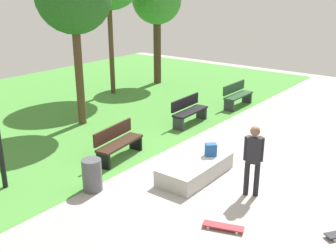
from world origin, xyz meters
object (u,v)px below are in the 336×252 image
(backpack_on_ledge, at_px, (211,150))
(trash_bin, at_px, (92,175))
(tree_tall_oak, at_px, (157,1))
(skater_performing_trick, at_px, (253,156))
(park_bench_near_path, at_px, (118,142))
(park_bench_center_lawn, at_px, (237,94))
(park_bench_far_left, at_px, (189,110))
(concrete_ledge, at_px, (195,169))
(skateboard_by_ledge, at_px, (223,226))

(backpack_on_ledge, bearing_deg, trash_bin, -165.48)
(tree_tall_oak, bearing_deg, skater_performing_trick, -130.42)
(park_bench_near_path, xyz_separation_m, park_bench_center_lawn, (6.41, -0.17, 0.00))
(skater_performing_trick, height_order, trash_bin, skater_performing_trick)
(park_bench_far_left, distance_m, park_bench_center_lawn, 2.87)
(backpack_on_ledge, xyz_separation_m, park_bench_far_left, (2.71, 2.55, -0.10))
(backpack_on_ledge, height_order, tree_tall_oak, tree_tall_oak)
(park_bench_near_path, bearing_deg, park_bench_far_left, 2.11)
(tree_tall_oak, bearing_deg, concrete_ledge, -135.88)
(backpack_on_ledge, distance_m, tree_tall_oak, 10.44)
(concrete_ledge, bearing_deg, trash_bin, 143.33)
(park_bench_center_lawn, bearing_deg, park_bench_far_left, 174.05)
(park_bench_center_lawn, distance_m, tree_tall_oak, 6.11)
(skateboard_by_ledge, relative_size, tree_tall_oak, 0.16)
(concrete_ledge, height_order, park_bench_near_path, park_bench_near_path)
(skateboard_by_ledge, xyz_separation_m, park_bench_far_left, (4.79, 4.14, 0.42))
(backpack_on_ledge, distance_m, skateboard_by_ledge, 2.67)
(backpack_on_ledge, height_order, park_bench_near_path, park_bench_near_path)
(skater_performing_trick, relative_size, park_bench_center_lawn, 1.03)
(backpack_on_ledge, xyz_separation_m, park_bench_near_path, (-0.85, 2.41, -0.10))
(park_bench_far_left, relative_size, park_bench_near_path, 0.98)
(skateboard_by_ledge, bearing_deg, tree_tall_oak, 44.72)
(park_bench_near_path, bearing_deg, trash_bin, -154.39)
(skateboard_by_ledge, bearing_deg, park_bench_center_lawn, 26.68)
(concrete_ledge, height_order, skateboard_by_ledge, concrete_ledge)
(skater_performing_trick, relative_size, tree_tall_oak, 0.33)
(concrete_ledge, distance_m, backpack_on_ledge, 0.64)
(skater_performing_trick, bearing_deg, skateboard_by_ledge, -172.80)
(concrete_ledge, relative_size, park_bench_center_lawn, 1.30)
(park_bench_near_path, distance_m, park_bench_center_lawn, 6.41)
(tree_tall_oak, relative_size, trash_bin, 6.59)
(park_bench_near_path, bearing_deg, park_bench_center_lawn, -1.49)
(skateboard_by_ledge, height_order, tree_tall_oak, tree_tall_oak)
(skater_performing_trick, distance_m, park_bench_far_left, 5.11)
(skater_performing_trick, bearing_deg, park_bench_center_lawn, 30.93)
(backpack_on_ledge, bearing_deg, skater_performing_trick, -63.25)
(concrete_ledge, xyz_separation_m, tree_tall_oak, (7.33, 7.11, 3.60))
(concrete_ledge, height_order, skater_performing_trick, skater_performing_trick)
(skater_performing_trick, xyz_separation_m, skateboard_by_ledge, (-1.56, -0.20, -0.89))
(backpack_on_ledge, xyz_separation_m, park_bench_center_lawn, (5.56, 2.25, -0.10))
(tree_tall_oak, bearing_deg, park_bench_near_path, -147.92)
(skateboard_by_ledge, bearing_deg, skater_performing_trick, 7.20)
(concrete_ledge, bearing_deg, tree_tall_oak, 44.12)
(skater_performing_trick, distance_m, trash_bin, 3.66)
(concrete_ledge, xyz_separation_m, park_bench_center_lawn, (6.07, 2.13, 0.27))
(park_bench_near_path, distance_m, tree_tall_oak, 9.64)
(trash_bin, bearing_deg, park_bench_near_path, 25.61)
(tree_tall_oak, height_order, trash_bin, tree_tall_oak)
(park_bench_near_path, bearing_deg, tree_tall_oak, 32.08)
(skateboard_by_ledge, relative_size, trash_bin, 1.08)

